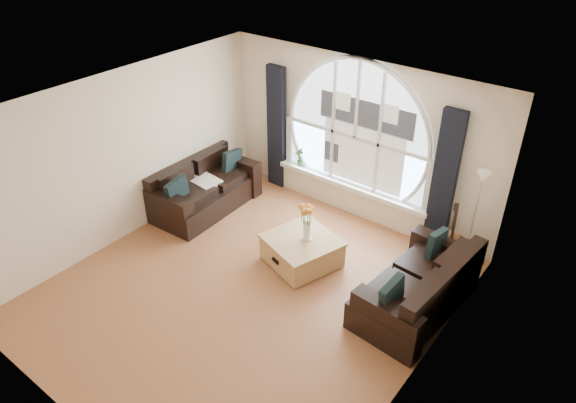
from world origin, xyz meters
The scene contains 21 objects.
ground centered at (0.00, 0.00, 0.00)m, with size 5.00×5.50×0.01m, color brown.
ceiling centered at (0.00, 0.00, 2.70)m, with size 5.00×5.50×0.01m, color silver.
wall_back centered at (0.00, 2.75, 1.35)m, with size 5.00×0.01×2.70m, color beige.
wall_front centered at (0.00, -2.75, 1.35)m, with size 5.00×0.01×2.70m, color beige.
wall_left centered at (-2.50, 0.00, 1.35)m, with size 0.01×5.50×2.70m, color beige.
wall_right centered at (2.50, 0.00, 1.35)m, with size 0.01×5.50×2.70m, color beige.
attic_slope centered at (2.20, 0.00, 2.35)m, with size 0.92×5.50×0.72m, color silver.
arched_window centered at (0.00, 2.72, 1.62)m, with size 2.60×0.06×2.15m, color silver.
window_sill centered at (0.00, 2.65, 0.51)m, with size 2.90×0.22×0.08m, color white.
window_frame centered at (0.00, 2.69, 1.62)m, with size 2.76×0.08×2.15m, color white.
neighbor_house centered at (0.15, 2.71, 1.50)m, with size 1.70×0.02×1.50m, color silver.
curtain_left centered at (-1.60, 2.63, 1.15)m, with size 0.35×0.12×2.30m, color black.
curtain_right centered at (1.60, 2.63, 1.15)m, with size 0.35×0.12×2.30m, color black.
sofa_left centered at (-2.05, 1.20, 0.40)m, with size 0.95×1.90×0.84m, color black.
sofa_right centered at (2.00, 1.11, 0.40)m, with size 0.95×1.89×0.84m, color black.
coffee_chest centered at (0.21, 0.97, 0.24)m, with size 0.97×0.97×0.47m, color tan.
throw_blanket centered at (-2.08, 1.13, 0.50)m, with size 0.55×0.55×0.10m, color silver.
vase_flowers centered at (0.26, 1.02, 0.82)m, with size 0.24×0.24×0.70m, color white.
floor_lamp centered at (2.19, 2.45, 0.80)m, with size 0.24×0.24×1.60m, color #B2B2B2.
guitar centered at (1.95, 2.43, 0.53)m, with size 0.36×0.24×1.06m, color brown.
potted_plant centered at (-1.09, 2.65, 0.72)m, with size 0.18×0.12×0.34m, color #1E6023.
Camera 1 is at (3.95, -4.20, 5.06)m, focal length 33.03 mm.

